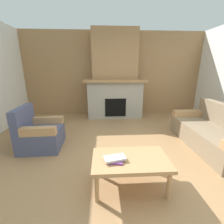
% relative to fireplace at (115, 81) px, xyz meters
% --- Properties ---
extents(ground, '(9.00, 9.00, 0.00)m').
position_rel_fireplace_xyz_m(ground, '(0.00, -2.62, -1.16)').
color(ground, '#9E754C').
extents(wall_back_wood_panel, '(6.00, 0.12, 2.70)m').
position_rel_fireplace_xyz_m(wall_back_wood_panel, '(0.00, 0.38, 0.19)').
color(wall_back_wood_panel, '#997047').
rests_on(wall_back_wood_panel, ground).
extents(fireplace, '(1.90, 0.82, 2.70)m').
position_rel_fireplace_xyz_m(fireplace, '(0.00, 0.00, 0.00)').
color(fireplace, gray).
rests_on(fireplace, ground).
extents(couch, '(0.84, 1.80, 0.85)m').
position_rel_fireplace_xyz_m(couch, '(1.84, -2.25, -0.88)').
color(couch, '#847056').
rests_on(couch, ground).
extents(armchair, '(0.79, 0.79, 0.85)m').
position_rel_fireplace_xyz_m(armchair, '(-1.68, -2.05, -0.87)').
color(armchair, '#474C6B').
rests_on(armchair, ground).
extents(coffee_table, '(1.00, 0.60, 0.43)m').
position_rel_fireplace_xyz_m(coffee_table, '(-0.03, -3.23, -0.79)').
color(coffee_table, tan).
rests_on(coffee_table, ground).
extents(book_stack_near_edge, '(0.30, 0.21, 0.05)m').
position_rel_fireplace_xyz_m(book_stack_near_edge, '(-0.24, -3.28, -0.71)').
color(book_stack_near_edge, '#7A3D84').
rests_on(book_stack_near_edge, coffee_table).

